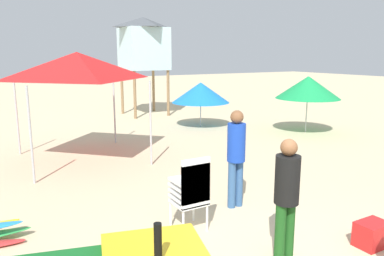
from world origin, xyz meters
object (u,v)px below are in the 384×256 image
lifeguard_far_right (287,192)px  popup_canopy (77,66)px  cooler_box (372,234)px  beach_umbrella_mid (201,92)px  beach_umbrella_left (308,87)px  lifeguard_near_right (236,152)px  lifeguard_tower (144,44)px  stacked_plastic_chairs (192,188)px

lifeguard_far_right → popup_canopy: bearing=99.9°
popup_canopy → cooler_box: popup_canopy is taller
beach_umbrella_mid → beach_umbrella_left: bearing=-46.8°
lifeguard_near_right → cooler_box: (0.84, -2.13, -0.83)m
lifeguard_near_right → beach_umbrella_mid: size_ratio=0.81×
lifeguard_far_right → cooler_box: bearing=-15.1°
lifeguard_tower → popup_canopy: bearing=-125.9°
beach_umbrella_mid → cooler_box: beach_umbrella_mid is taller
lifeguard_tower → cooler_box: (-1.87, -12.58, -2.96)m
beach_umbrella_left → cooler_box: size_ratio=4.73×
lifeguard_tower → beach_umbrella_left: bearing=-62.5°
stacked_plastic_chairs → lifeguard_far_right: size_ratio=0.72×
popup_canopy → cooler_box: 7.40m
cooler_box → beach_umbrella_mid: bearing=73.9°
beach_umbrella_left → lifeguard_far_right: bearing=-138.5°
stacked_plastic_chairs → lifeguard_near_right: 1.28m
stacked_plastic_chairs → lifeguard_near_right: bearing=20.9°
beach_umbrella_left → lifeguard_near_right: bearing=-146.3°
beach_umbrella_mid → lifeguard_far_right: bearing=-114.6°
lifeguard_far_right → beach_umbrella_left: (6.55, 5.81, 0.62)m
lifeguard_near_right → lifeguard_tower: 11.00m
beach_umbrella_left → beach_umbrella_mid: bearing=133.2°
stacked_plastic_chairs → lifeguard_tower: 11.81m
popup_canopy → lifeguard_tower: bearing=54.1°
lifeguard_far_right → cooler_box: 1.59m
lifeguard_near_right → lifeguard_far_right: bearing=-106.0°
stacked_plastic_chairs → lifeguard_far_right: 1.50m
stacked_plastic_chairs → popup_canopy: bearing=95.1°
stacked_plastic_chairs → cooler_box: 2.67m
popup_canopy → beach_umbrella_left: bearing=-3.4°
lifeguard_far_right → popup_canopy: popup_canopy is taller
stacked_plastic_chairs → lifeguard_tower: lifeguard_tower is taller
lifeguard_tower → cooler_box: lifeguard_tower is taller
stacked_plastic_chairs → lifeguard_tower: bearing=70.4°
cooler_box → lifeguard_far_right: bearing=164.9°
stacked_plastic_chairs → beach_umbrella_mid: size_ratio=0.56×
lifeguard_near_right → beach_umbrella_left: (6.05, 4.04, 0.56)m
stacked_plastic_chairs → popup_canopy: popup_canopy is taller
stacked_plastic_chairs → lifeguard_far_right: bearing=-63.8°
lifeguard_far_right → beach_umbrella_left: 8.78m
stacked_plastic_chairs → lifeguard_near_right: size_ratio=0.68×
lifeguard_far_right → beach_umbrella_left: bearing=41.5°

